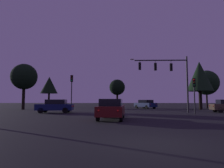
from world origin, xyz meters
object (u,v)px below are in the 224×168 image
Objects in this scene: traffic_light_corner_left at (72,86)px; car_crossing_right at (55,106)px; traffic_signal_mast_arm at (168,72)px; tree_behind_sign at (206,83)px; car_far_lane at (145,104)px; car_nearside_lane at (112,109)px; tree_right_cluster at (24,77)px; traffic_light_corner_right at (194,88)px; tree_left_far at (49,85)px; tree_lot_edge at (200,76)px; tree_center_horizon at (117,87)px.

traffic_light_corner_left reaches higher than car_crossing_right.
traffic_signal_mast_arm is 16.78m from tree_behind_sign.
car_far_lane is 12.28m from tree_behind_sign.
car_crossing_right is at bearing 130.45° from car_nearside_lane.
tree_right_cluster reaches higher than car_nearside_lane.
traffic_light_corner_left is at bearing 159.80° from traffic_light_corner_right.
tree_left_far reaches higher than traffic_light_corner_right.
tree_lot_edge is at bearing 1.36° from tree_right_cluster.
tree_behind_sign is at bearing -18.25° from tree_center_horizon.
tree_lot_edge is at bearing 47.99° from traffic_signal_mast_arm.
tree_left_far is (-22.55, 21.69, 2.04)m from traffic_light_corner_right.
car_nearside_lane and car_crossing_right have the same top height.
car_far_lane is at bearing 74.80° from car_nearside_lane.
tree_behind_sign reaches higher than car_far_lane.
traffic_signal_mast_arm reaches higher than car_crossing_right.
car_nearside_lane is at bearing -91.25° from tree_center_horizon.
tree_center_horizon is (-4.87, 7.21, 3.39)m from car_far_lane.
tree_left_far is at bearing 136.11° from traffic_light_corner_right.
traffic_light_corner_left is 14.93m from traffic_light_corner_right.
tree_lot_edge is (19.02, 5.41, 1.84)m from traffic_light_corner_left.
traffic_light_corner_left is at bearing 71.25° from car_crossing_right.
car_nearside_lane is 0.62× the size of tree_lot_edge.
traffic_light_corner_right is 14.67m from car_far_lane.
tree_behind_sign reaches higher than car_nearside_lane.
tree_right_cluster is (-22.56, 9.91, 2.43)m from traffic_light_corner_right.
traffic_light_corner_left is 25.02m from tree_behind_sign.
car_nearside_lane is 21.72m from tree_lot_edge.
car_far_lane is 0.59× the size of tree_lot_edge.
car_crossing_right is 0.72× the size of tree_center_horizon.
car_nearside_lane is 21.58m from tree_right_cluster.
tree_behind_sign is 6.51m from tree_lot_edge.
tree_left_far is 0.91× the size of tree_right_cluster.
tree_behind_sign is at bearing 57.72° from tree_lot_edge.
tree_center_horizon is 0.78× the size of tree_lot_edge.
car_crossing_right is at bearing -134.36° from car_far_lane.
traffic_light_corner_left is 17.42m from tree_center_horizon.
tree_right_cluster is at bearing -178.64° from tree_lot_edge.
tree_lot_edge is at bearing 50.58° from car_nearside_lane.
tree_behind_sign is at bearing 25.86° from traffic_light_corner_left.
traffic_light_corner_right is (14.00, -5.15, -0.68)m from traffic_light_corner_left.
tree_left_far is at bearing 159.10° from car_far_lane.
car_crossing_right is 0.65× the size of tree_left_far.
traffic_light_corner_right is at bearing -56.49° from traffic_signal_mast_arm.
tree_lot_edge is at bearing 15.88° from traffic_light_corner_left.
car_crossing_right is at bearing 172.90° from traffic_light_corner_right.
traffic_light_corner_right is at bearing -69.79° from tree_center_horizon.
traffic_light_corner_left is 0.68× the size of tree_behind_sign.
car_nearside_lane is 20.84m from car_far_lane.
traffic_signal_mast_arm is 27.94m from tree_left_far.
traffic_light_corner_right is 0.80× the size of car_nearside_lane.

